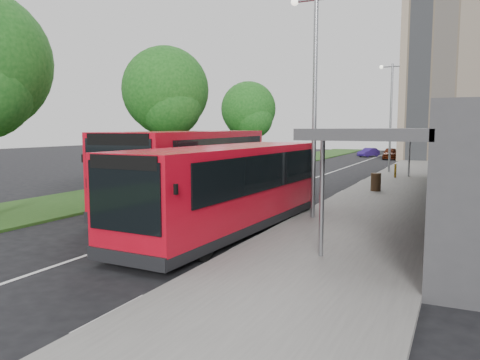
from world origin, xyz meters
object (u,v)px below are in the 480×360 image
object	(u,v)px
litter_bin	(376,182)
lamp_post_far	(390,111)
lamp_post_near	(312,92)
bus_second	(194,168)
bollard	(395,171)
tree_mid	(166,96)
bus_main	(229,189)
car_near	(390,153)
car_far	(369,152)
tree_far	(249,113)

from	to	relation	value
litter_bin	lamp_post_far	bearing A→B (deg)	94.85
lamp_post_near	lamp_post_far	bearing A→B (deg)	90.00
bus_second	bollard	distance (m)	16.23
tree_mid	bus_main	world-z (taller)	tree_mid
lamp_post_near	tree_mid	bearing A→B (deg)	147.64
bollard	lamp_post_far	bearing A→B (deg)	104.16
tree_mid	car_near	distance (m)	31.84
lamp_post_far	car_far	xyz separation A→B (m)	(-5.11, 20.81, -4.19)
lamp_post_near	litter_bin	world-z (taller)	lamp_post_near
tree_far	litter_bin	bearing A→B (deg)	-41.06
tree_mid	litter_bin	size ratio (longest dim) A/B	8.82
litter_bin	car_near	bearing A→B (deg)	96.14
car_near	lamp_post_far	bearing A→B (deg)	-86.90
bollard	tree_far	bearing A→B (deg)	165.26
car_far	tree_far	bearing A→B (deg)	-81.82
tree_mid	tree_far	bearing A→B (deg)	90.00
bus_main	bus_second	size ratio (longest dim) A/B	0.86
bollard	tree_mid	bearing A→B (deg)	-144.16
car_far	bus_second	bearing A→B (deg)	-67.14
lamp_post_far	car_near	xyz separation A→B (m)	(-2.11, 17.23, -4.07)
tree_mid	bus_second	size ratio (longest dim) A/B	0.70
lamp_post_far	bollard	size ratio (longest dim) A/B	8.78
litter_bin	car_far	size ratio (longest dim) A/B	0.29
lamp_post_far	litter_bin	world-z (taller)	lamp_post_far
tree_mid	car_far	world-z (taller)	tree_mid
bus_second	litter_bin	size ratio (longest dim) A/B	12.67
tree_mid	lamp_post_near	distance (m)	13.19
lamp_post_near	car_far	distance (m)	41.34
bus_second	car_near	xyz separation A→B (m)	(3.54, 36.13, -1.04)
lamp_post_far	car_far	size ratio (longest dim) A/B	2.50
tree_mid	car_far	distance (m)	34.62
tree_far	bus_second	distance (m)	19.01
bollard	car_near	size ratio (longest dim) A/B	0.24
tree_mid	litter_bin	xyz separation A→B (m)	(12.10, 1.46, -4.71)
tree_far	litter_bin	world-z (taller)	tree_far
bus_main	bollard	size ratio (longest dim) A/B	11.16
litter_bin	car_near	world-z (taller)	car_near
bus_main	lamp_post_far	bearing A→B (deg)	87.89
tree_mid	bus_main	distance (m)	14.25
tree_far	bus_second	size ratio (longest dim) A/B	0.61
bus_second	lamp_post_far	bearing A→B (deg)	67.40
car_near	bollard	bearing A→B (deg)	-85.48
bus_main	bus_second	xyz separation A→B (m)	(-3.80, 4.15, 0.23)
lamp_post_far	bus_second	world-z (taller)	lamp_post_far
tree_mid	car_near	world-z (taller)	tree_mid
car_near	bus_second	bearing A→B (deg)	-99.48
car_near	bus_main	bearing A→B (deg)	-93.53
bus_main	litter_bin	xyz separation A→B (m)	(2.83, 11.56, -0.84)
bus_second	car_near	bearing A→B (deg)	78.46
lamp_post_far	lamp_post_near	bearing A→B (deg)	-90.00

